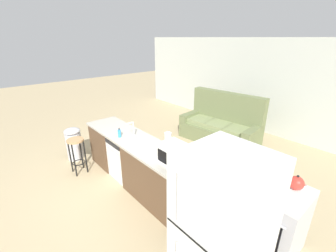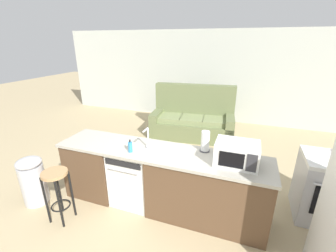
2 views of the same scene
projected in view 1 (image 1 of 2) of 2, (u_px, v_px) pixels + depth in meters
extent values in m
plane|color=tan|center=(136.00, 180.00, 4.38)|extent=(24.00, 24.00, 0.00)
cube|color=beige|center=(266.00, 87.00, 6.25)|extent=(10.00, 0.06, 2.60)
cube|color=brown|center=(111.00, 144.00, 4.87)|extent=(0.75, 0.62, 0.86)
cube|color=brown|center=(162.00, 180.00, 3.64)|extent=(1.55, 0.62, 0.86)
cube|color=#ADA899|center=(138.00, 142.00, 3.95)|extent=(2.94, 0.66, 0.04)
cube|color=black|center=(140.00, 182.00, 4.26)|extent=(2.86, 0.56, 0.08)
cube|color=silver|center=(127.00, 156.00, 4.40)|extent=(0.58, 0.58, 0.84)
cube|color=black|center=(112.00, 144.00, 4.09)|extent=(0.52, 0.01, 0.08)
cylinder|color=#B2B2B7|center=(112.00, 149.00, 4.12)|extent=(0.44, 0.02, 0.02)
cube|color=#B7B7BC|center=(270.00, 217.00, 2.91)|extent=(0.76, 0.64, 0.85)
cube|color=black|center=(257.00, 228.00, 2.69)|extent=(0.53, 0.01, 0.43)
cylinder|color=silver|center=(259.00, 214.00, 2.59)|extent=(0.61, 0.03, 0.03)
cube|color=silver|center=(276.00, 188.00, 2.74)|extent=(0.76, 0.64, 0.05)
torus|color=black|center=(258.00, 185.00, 2.78)|extent=(0.16, 0.16, 0.01)
torus|color=black|center=(286.00, 199.00, 2.54)|extent=(0.16, 0.16, 0.01)
torus|color=black|center=(268.00, 177.00, 2.93)|extent=(0.16, 0.16, 0.01)
torus|color=black|center=(295.00, 190.00, 2.69)|extent=(0.16, 0.16, 0.01)
cube|color=silver|center=(221.00, 238.00, 2.07)|extent=(0.72, 0.70, 1.73)
cylinder|color=#B2B2B7|center=(178.00, 197.00, 1.79)|extent=(0.02, 0.02, 0.46)
cube|color=black|center=(196.00, 243.00, 1.78)|extent=(0.68, 0.01, 0.01)
cube|color=white|center=(176.00, 155.00, 3.19)|extent=(0.50, 0.36, 0.28)
cube|color=black|center=(164.00, 158.00, 3.11)|extent=(0.27, 0.01, 0.18)
cube|color=#2D2D33|center=(174.00, 164.00, 2.96)|extent=(0.11, 0.01, 0.21)
cylinder|color=silver|center=(134.00, 136.00, 4.09)|extent=(0.07, 0.07, 0.03)
cylinder|color=silver|center=(134.00, 129.00, 4.03)|extent=(0.02, 0.02, 0.26)
cylinder|color=silver|center=(130.00, 123.00, 3.94)|extent=(0.02, 0.14, 0.02)
cylinder|color=#4C4C51|center=(168.00, 148.00, 3.66)|extent=(0.14, 0.14, 0.01)
cylinder|color=white|center=(168.00, 141.00, 3.61)|extent=(0.11, 0.11, 0.27)
cylinder|color=#338CCC|center=(119.00, 134.00, 4.07)|extent=(0.06, 0.06, 0.14)
cylinder|color=black|center=(119.00, 129.00, 4.04)|extent=(0.02, 0.02, 0.04)
sphere|color=red|center=(297.00, 183.00, 2.66)|extent=(0.17, 0.17, 0.17)
sphere|color=black|center=(298.00, 176.00, 2.63)|extent=(0.03, 0.03, 0.03)
cone|color=red|center=(304.00, 185.00, 2.60)|extent=(0.08, 0.04, 0.06)
cylinder|color=tan|center=(75.00, 140.00, 4.39)|extent=(0.32, 0.32, 0.04)
cylinder|color=black|center=(70.00, 157.00, 4.53)|extent=(0.03, 0.03, 0.70)
cylinder|color=black|center=(74.00, 161.00, 4.38)|extent=(0.03, 0.03, 0.70)
cylinder|color=black|center=(81.00, 153.00, 4.67)|extent=(0.03, 0.03, 0.70)
cylinder|color=black|center=(86.00, 157.00, 4.51)|extent=(0.03, 0.03, 0.70)
torus|color=black|center=(79.00, 162.00, 4.57)|extent=(0.25, 0.25, 0.02)
cylinder|color=#B7B7BC|center=(74.00, 146.00, 5.07)|extent=(0.34, 0.34, 0.62)
ellipsoid|color=#B7B7BC|center=(72.00, 131.00, 4.94)|extent=(0.35, 0.35, 0.14)
cube|color=#667047|center=(219.00, 134.00, 5.95)|extent=(2.09, 1.12, 0.42)
cube|color=#667047|center=(226.00, 116.00, 6.02)|extent=(2.01, 0.46, 1.27)
cube|color=#667047|center=(192.00, 122.00, 6.48)|extent=(0.30, 0.92, 0.62)
cube|color=#667047|center=(252.00, 140.00, 5.34)|extent=(0.30, 0.92, 0.62)
cube|color=#7D8959|center=(201.00, 120.00, 6.16)|extent=(0.63, 0.69, 0.12)
cube|color=#7D8959|center=(219.00, 125.00, 5.81)|extent=(0.63, 0.69, 0.12)
cube|color=#7D8959|center=(238.00, 131.00, 5.47)|extent=(0.63, 0.69, 0.12)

